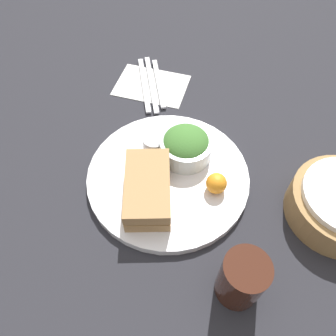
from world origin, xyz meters
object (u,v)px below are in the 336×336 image
(salad_bowl, at_px, (186,146))
(fork, at_px, (144,84))
(spoon, at_px, (159,83))
(plate, at_px, (168,176))
(drink_glass, at_px, (242,279))
(dressing_cup, at_px, (155,144))
(knife, at_px, (152,84))
(sandwich, at_px, (148,189))

(salad_bowl, bearing_deg, fork, -141.16)
(spoon, bearing_deg, plate, 176.34)
(salad_bowl, height_order, drink_glass, drink_glass)
(fork, bearing_deg, drink_glass, -169.32)
(dressing_cup, relative_size, knife, 0.23)
(drink_glass, relative_size, fork, 0.53)
(sandwich, height_order, spoon, sandwich)
(sandwich, relative_size, dressing_cup, 3.36)
(drink_glass, bearing_deg, dressing_cup, -137.24)
(salad_bowl, bearing_deg, plate, -19.36)
(drink_glass, bearing_deg, plate, -136.42)
(plate, xyz_separation_m, drink_glass, (0.17, 0.17, 0.04))
(salad_bowl, xyz_separation_m, spoon, (-0.21, -0.12, -0.04))
(salad_bowl, height_order, spoon, salad_bowl)
(dressing_cup, xyz_separation_m, fork, (-0.20, -0.09, -0.03))
(plate, xyz_separation_m, knife, (-0.26, -0.12, -0.00))
(dressing_cup, height_order, spoon, dressing_cup)
(plate, relative_size, fork, 1.61)
(plate, xyz_separation_m, spoon, (-0.26, -0.10, -0.00))
(plate, height_order, salad_bowl, salad_bowl)
(drink_glass, bearing_deg, spoon, -148.62)
(plate, distance_m, fork, 0.28)
(knife, xyz_separation_m, spoon, (-0.01, 0.02, 0.00))
(plate, relative_size, drink_glass, 3.06)
(dressing_cup, distance_m, fork, 0.22)
(dressing_cup, relative_size, fork, 0.24)
(plate, height_order, spoon, plate)
(knife, bearing_deg, dressing_cup, 175.32)
(fork, bearing_deg, knife, -90.00)
(sandwich, distance_m, knife, 0.33)
(dressing_cup, xyz_separation_m, spoon, (-0.21, -0.06, -0.03))
(sandwich, xyz_separation_m, drink_glass, (0.12, 0.19, 0.01))
(fork, height_order, knife, same)
(plate, distance_m, dressing_cup, 0.07)
(dressing_cup, xyz_separation_m, knife, (-0.20, -0.07, -0.03))
(sandwich, distance_m, drink_glass, 0.22)
(salad_bowl, distance_m, drink_glass, 0.27)
(plate, xyz_separation_m, salad_bowl, (-0.06, 0.02, 0.04))
(drink_glass, bearing_deg, knife, -146.63)
(plate, xyz_separation_m, fork, (-0.25, -0.13, -0.00))
(salad_bowl, distance_m, fork, 0.25)
(drink_glass, relative_size, spoon, 0.59)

